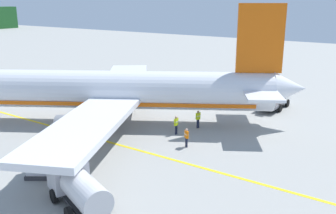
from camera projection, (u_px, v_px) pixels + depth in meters
airliner_foreground at (97, 90)px, 37.72m from camera, size 31.86×37.55×11.90m
service_truck_fuel at (277, 97)px, 44.09m from camera, size 6.25×2.52×2.57m
service_truck_baggage at (79, 187)px, 22.43m from camera, size 3.88×5.99×2.40m
cargo_container_near at (40, 163)px, 26.72m from camera, size 2.47×2.47×2.02m
crew_marshaller at (176, 124)px, 35.00m from camera, size 0.63×0.24×1.78m
crew_loader_left at (187, 136)px, 31.94m from camera, size 0.45×0.53×1.68m
crew_loader_right at (198, 118)px, 36.72m from camera, size 0.61×0.35×1.78m
apron_guide_line at (107, 142)px, 33.41m from camera, size 0.30×60.00×0.01m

